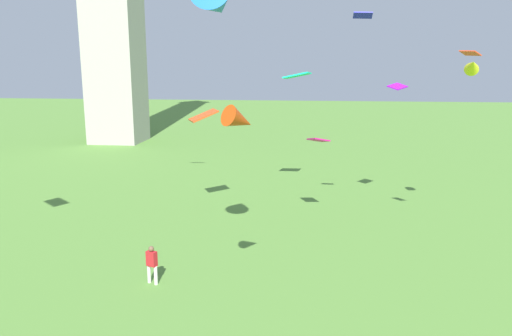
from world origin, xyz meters
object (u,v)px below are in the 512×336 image
object	(u,v)px
person_0	(152,262)
kite_flying_7	(297,75)
kite_flying_11	(398,86)
kite_flying_0	(204,115)
kite_flying_9	(363,15)
kite_flying_3	(470,53)
kite_flying_2	(216,1)
kite_flying_1	(472,66)
kite_flying_6	(240,120)
kite_flying_10	(318,140)

from	to	relation	value
person_0	kite_flying_7	world-z (taller)	kite_flying_7
kite_flying_11	kite_flying_7	bearing A→B (deg)	-75.07
kite_flying_0	kite_flying_9	size ratio (longest dim) A/B	2.11
kite_flying_0	kite_flying_3	xyz separation A→B (m)	(13.35, -5.17, 3.49)
kite_flying_2	kite_flying_7	distance (m)	15.41
person_0	kite_flying_11	xyz separation A→B (m)	(11.71, 11.54, 6.91)
kite_flying_0	kite_flying_7	bearing A→B (deg)	14.82
kite_flying_1	kite_flying_3	size ratio (longest dim) A/B	1.39
person_0	kite_flying_1	size ratio (longest dim) A/B	1.24
kite_flying_2	kite_flying_3	xyz separation A→B (m)	(10.59, 4.84, -1.79)
kite_flying_1	kite_flying_2	distance (m)	14.56
kite_flying_6	kite_flying_7	world-z (taller)	kite_flying_7
kite_flying_1	kite_flying_3	xyz separation A→B (m)	(-1.18, -3.40, 0.57)
kite_flying_0	kite_flying_9	distance (m)	10.74
kite_flying_9	kite_flying_11	bearing A→B (deg)	-115.94
kite_flying_3	kite_flying_9	xyz separation A→B (m)	(-4.62, 1.91, 1.84)
kite_flying_3	kite_flying_6	xyz separation A→B (m)	(-9.39, -7.23, -2.30)
kite_flying_6	kite_flying_7	xyz separation A→B (m)	(1.40, 17.27, 1.02)
kite_flying_0	kite_flying_10	xyz separation A→B (m)	(6.78, -1.03, -1.19)
kite_flying_2	kite_flying_7	bearing A→B (deg)	-98.51
kite_flying_1	kite_flying_9	size ratio (longest dim) A/B	1.47
person_0	kite_flying_3	bearing A→B (deg)	-138.12
kite_flying_9	kite_flying_10	xyz separation A→B (m)	(-1.95, 2.23, -6.52)
person_0	kite_flying_1	world-z (taller)	kite_flying_1
kite_flying_3	kite_flying_7	distance (m)	12.90
person_0	kite_flying_6	distance (m)	8.16
kite_flying_3	kite_flying_6	size ratio (longest dim) A/B	0.69
person_0	kite_flying_2	distance (m)	10.95
kite_flying_11	kite_flying_9	bearing A→B (deg)	13.27
kite_flying_7	kite_flying_9	distance (m)	9.34
kite_flying_6	kite_flying_3	bearing A→B (deg)	-98.87
kite_flying_0	kite_flying_7	world-z (taller)	kite_flying_7
person_0	kite_flying_11	distance (m)	17.83
person_0	kite_flying_9	distance (m)	15.29
person_0	kite_flying_10	distance (m)	11.86
kite_flying_2	kite_flying_6	xyz separation A→B (m)	(1.20, -2.39, -4.09)
kite_flying_2	kite_flying_6	size ratio (longest dim) A/B	1.77
kite_flying_11	kite_flying_6	bearing A→B (deg)	13.46
kite_flying_10	person_0	bearing A→B (deg)	120.46
kite_flying_0	kite_flying_1	bearing A→B (deg)	-34.43
kite_flying_0	kite_flying_9	world-z (taller)	kite_flying_9
kite_flying_7	kite_flying_9	size ratio (longest dim) A/B	2.10
kite_flying_9	kite_flying_10	size ratio (longest dim) A/B	0.60
kite_flying_2	kite_flying_11	world-z (taller)	kite_flying_2
kite_flying_10	kite_flying_3	bearing A→B (deg)	-142.62
kite_flying_1	kite_flying_6	bearing A→B (deg)	-121.91
kite_flying_1	kite_flying_6	size ratio (longest dim) A/B	0.96
kite_flying_2	kite_flying_11	distance (m)	15.15
person_0	kite_flying_2	world-z (taller)	kite_flying_2
kite_flying_1	kite_flying_0	bearing A→B (deg)	-174.01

